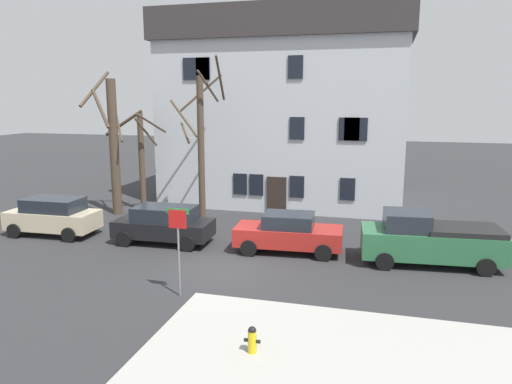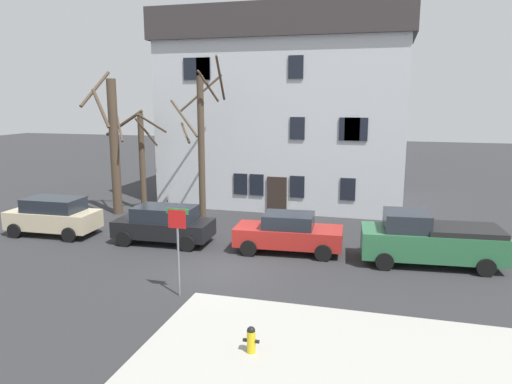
# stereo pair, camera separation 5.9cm
# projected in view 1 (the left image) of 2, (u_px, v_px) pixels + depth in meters

# --- Properties ---
(ground_plane) EXTENTS (120.00, 120.00, 0.00)m
(ground_plane) POSITION_uv_depth(u_px,v_px,m) (225.00, 269.00, 18.25)
(ground_plane) COLOR #2D2D30
(sidewalk_slab) EXTENTS (10.12, 6.23, 0.12)m
(sidewalk_slab) POSITION_uv_depth(u_px,v_px,m) (344.00, 367.00, 11.48)
(sidewalk_slab) COLOR #A8A59E
(sidewalk_slab) RESTS_ON ground_plane
(building_main) EXTENTS (14.66, 9.17, 11.39)m
(building_main) POSITION_uv_depth(u_px,v_px,m) (288.00, 108.00, 30.13)
(building_main) COLOR silver
(building_main) RESTS_ON ground_plane
(tree_bare_near) EXTENTS (2.60, 2.41, 7.89)m
(tree_bare_near) POSITION_uv_depth(u_px,v_px,m) (113.00, 143.00, 26.34)
(tree_bare_near) COLOR #4C3D2D
(tree_bare_near) RESTS_ON ground_plane
(tree_bare_mid) EXTENTS (3.00, 2.23, 5.61)m
(tree_bare_mid) POSITION_uv_depth(u_px,v_px,m) (141.00, 158.00, 27.08)
(tree_bare_mid) COLOR #4C3D2D
(tree_bare_mid) RESTS_ON ground_plane
(tree_bare_far) EXTENTS (2.82, 3.06, 8.43)m
(tree_bare_far) POSITION_uv_depth(u_px,v_px,m) (201.00, 142.00, 24.79)
(tree_bare_far) COLOR #4C3D2D
(tree_bare_far) RESTS_ON ground_plane
(car_beige_wagon) EXTENTS (4.27, 2.14, 1.78)m
(car_beige_wagon) POSITION_uv_depth(u_px,v_px,m) (53.00, 216.00, 22.67)
(car_beige_wagon) COLOR #C6B793
(car_beige_wagon) RESTS_ON ground_plane
(car_black_wagon) EXTENTS (4.38, 2.18, 1.67)m
(car_black_wagon) POSITION_uv_depth(u_px,v_px,m) (164.00, 224.00, 21.40)
(car_black_wagon) COLOR black
(car_black_wagon) RESTS_ON ground_plane
(car_red_sedan) EXTENTS (4.58, 2.24, 1.66)m
(car_red_sedan) POSITION_uv_depth(u_px,v_px,m) (289.00, 233.00, 20.15)
(car_red_sedan) COLOR #AD231E
(car_red_sedan) RESTS_ON ground_plane
(pickup_truck_green) EXTENTS (5.42, 2.60, 2.06)m
(pickup_truck_green) POSITION_uv_depth(u_px,v_px,m) (430.00, 239.00, 18.63)
(pickup_truck_green) COLOR #2D6B42
(pickup_truck_green) RESTS_ON ground_plane
(fire_hydrant) EXTENTS (0.42, 0.22, 0.69)m
(fire_hydrant) POSITION_uv_depth(u_px,v_px,m) (252.00, 339.00, 11.96)
(fire_hydrant) COLOR gold
(fire_hydrant) RESTS_ON sidewalk_slab
(street_sign_pole) EXTENTS (0.76, 0.07, 2.94)m
(street_sign_pole) POSITION_uv_depth(u_px,v_px,m) (178.00, 236.00, 15.39)
(street_sign_pole) COLOR slate
(street_sign_pole) RESTS_ON ground_plane
(bicycle_leaning) EXTENTS (1.75, 0.05, 1.03)m
(bicycle_leaning) POSITION_uv_depth(u_px,v_px,m) (171.00, 212.00, 25.79)
(bicycle_leaning) COLOR black
(bicycle_leaning) RESTS_ON ground_plane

